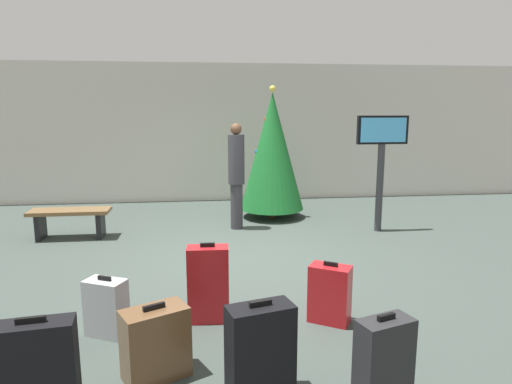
# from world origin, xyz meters

# --- Properties ---
(ground_plane) EXTENTS (16.00, 16.00, 0.00)m
(ground_plane) POSITION_xyz_m (0.00, 0.00, 0.00)
(ground_plane) COLOR #38423D
(back_wall) EXTENTS (16.00, 0.20, 3.10)m
(back_wall) POSITION_xyz_m (0.00, 4.41, 1.55)
(back_wall) COLOR beige
(back_wall) RESTS_ON ground_plane
(holiday_tree) EXTENTS (1.22, 1.22, 2.53)m
(holiday_tree) POSITION_xyz_m (0.91, 2.53, 1.29)
(holiday_tree) COLOR #4C3319
(holiday_tree) RESTS_ON ground_plane
(flight_info_kiosk) EXTENTS (0.88, 0.12, 1.98)m
(flight_info_kiosk) POSITION_xyz_m (2.60, 1.32, 1.38)
(flight_info_kiosk) COLOR #333338
(flight_info_kiosk) RESTS_ON ground_plane
(waiting_bench) EXTENTS (1.26, 0.44, 0.48)m
(waiting_bench) POSITION_xyz_m (-2.58, 1.47, 0.35)
(waiting_bench) COLOR brown
(waiting_bench) RESTS_ON ground_plane
(traveller_0) EXTENTS (0.40, 0.40, 1.85)m
(traveller_0) POSITION_xyz_m (0.16, 1.76, 1.00)
(traveller_0) COLOR #333338
(traveller_0) RESTS_ON ground_plane
(suitcase_0) EXTENTS (0.52, 0.35, 0.75)m
(suitcase_0) POSITION_xyz_m (-0.03, -3.00, 0.36)
(suitcase_0) COLOR black
(suitcase_0) RESTS_ON ground_plane
(suitcase_1) EXTENTS (0.41, 0.23, 0.80)m
(suitcase_1) POSITION_xyz_m (-0.39, -1.73, 0.38)
(suitcase_1) COLOR #B2191E
(suitcase_1) RESTS_ON ground_plane
(suitcase_2) EXTENTS (0.45, 0.40, 0.62)m
(suitcase_2) POSITION_xyz_m (0.80, -1.90, 0.29)
(suitcase_2) COLOR #B2191E
(suitcase_2) RESTS_ON ground_plane
(suitcase_3) EXTENTS (0.57, 0.47, 0.61)m
(suitcase_3) POSITION_xyz_m (-0.81, -2.65, 0.29)
(suitcase_3) COLOR brown
(suitcase_3) RESTS_ON ground_plane
(suitcase_4) EXTENTS (0.42, 0.35, 0.58)m
(suitcase_4) POSITION_xyz_m (-1.34, -1.91, 0.27)
(suitcase_4) COLOR #9EA0A5
(suitcase_4) RESTS_ON ground_plane
(suitcase_5) EXTENTS (0.43, 0.31, 0.71)m
(suitcase_5) POSITION_xyz_m (0.80, -3.23, 0.34)
(suitcase_5) COLOR #232326
(suitcase_5) RESTS_ON ground_plane
(suitcase_6) EXTENTS (0.54, 0.27, 0.79)m
(suitcase_6) POSITION_xyz_m (-1.52, -3.14, 0.37)
(suitcase_6) COLOR black
(suitcase_6) RESTS_ON ground_plane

